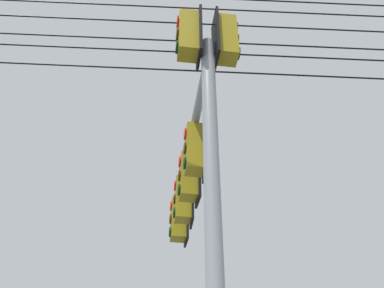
{
  "coord_description": "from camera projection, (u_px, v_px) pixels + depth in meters",
  "views": [
    {
      "loc": [
        -2.9,
        -3.5,
        1.4
      ],
      "look_at": [
        0.63,
        1.64,
        6.18
      ],
      "focal_mm": 42.04,
      "sensor_mm": 36.0,
      "label": 1
    }
  ],
  "objects": [
    {
      "name": "overhead_wire_span",
      "position": [
        131.0,
        22.0,
        7.09
      ],
      "size": [
        22.29,
        14.32,
        2.77
      ],
      "color": "black"
    },
    {
      "name": "signal_mast_assembly",
      "position": [
        196.0,
        166.0,
        7.07
      ],
      "size": [
        2.73,
        4.73,
        7.43
      ],
      "color": "gray",
      "rests_on": "ground"
    }
  ]
}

